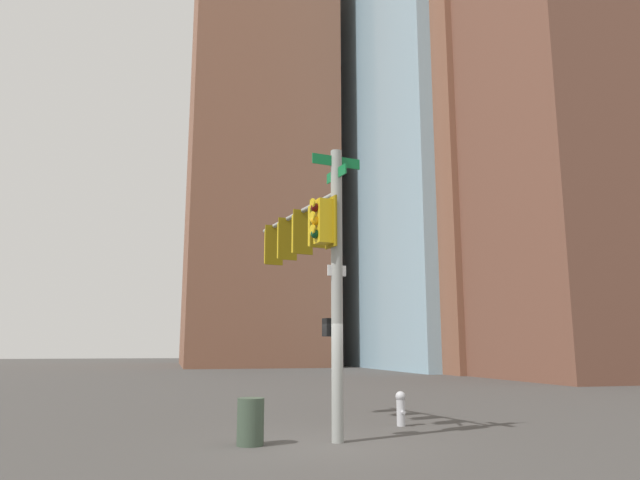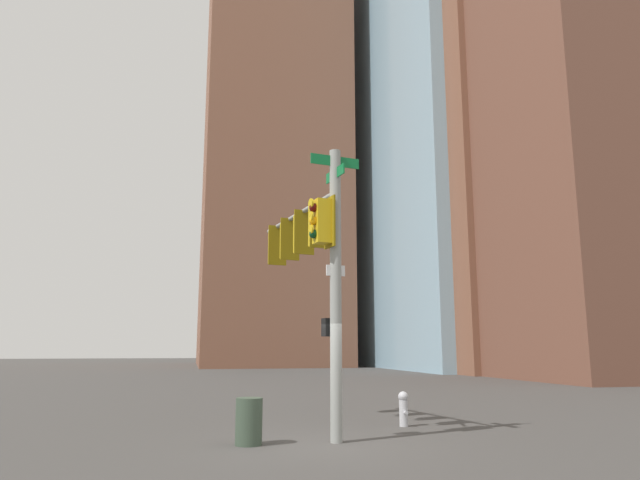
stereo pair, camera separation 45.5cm
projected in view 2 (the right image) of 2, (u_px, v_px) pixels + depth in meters
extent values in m
plane|color=#423F3D|center=(321.00, 445.00, 12.05)|extent=(200.00, 200.00, 0.00)
cylinder|color=gray|center=(336.00, 290.00, 12.92)|extent=(0.26, 0.26, 6.47)
cylinder|color=gray|center=(297.00, 215.00, 15.56)|extent=(4.87, 1.00, 0.12)
cylinder|color=gray|center=(320.00, 220.00, 14.05)|extent=(1.04, 0.27, 0.75)
cube|color=#0F6B33|center=(335.00, 161.00, 13.46)|extent=(0.25, 1.20, 0.24)
cube|color=#0F6B33|center=(335.00, 174.00, 13.41)|extent=(0.96, 0.20, 0.24)
cube|color=white|center=(336.00, 271.00, 13.00)|extent=(0.11, 0.45, 0.24)
cube|color=gold|center=(317.00, 226.00, 14.20)|extent=(0.40, 0.40, 1.00)
cube|color=#7D640C|center=(320.00, 224.00, 14.02)|extent=(0.14, 0.54, 1.16)
sphere|color=#470A07|center=(314.00, 215.00, 14.44)|extent=(0.20, 0.20, 0.20)
cylinder|color=gold|center=(313.00, 212.00, 14.51)|extent=(0.08, 0.23, 0.23)
sphere|color=#4C330A|center=(314.00, 227.00, 14.38)|extent=(0.20, 0.20, 0.20)
cylinder|color=gold|center=(313.00, 224.00, 14.46)|extent=(0.08, 0.23, 0.23)
sphere|color=green|center=(314.00, 239.00, 14.33)|extent=(0.20, 0.20, 0.20)
cylinder|color=gold|center=(313.00, 236.00, 14.40)|extent=(0.08, 0.23, 0.23)
cube|color=gold|center=(301.00, 233.00, 15.17)|extent=(0.40, 0.40, 1.00)
cube|color=#7D640C|center=(304.00, 232.00, 15.00)|extent=(0.14, 0.54, 1.16)
sphere|color=#470A07|center=(299.00, 224.00, 15.41)|extent=(0.20, 0.20, 0.20)
cylinder|color=gold|center=(298.00, 221.00, 15.48)|extent=(0.08, 0.23, 0.23)
sphere|color=#4C330A|center=(299.00, 235.00, 15.36)|extent=(0.20, 0.20, 0.20)
cylinder|color=gold|center=(298.00, 232.00, 15.43)|extent=(0.08, 0.23, 0.23)
sphere|color=green|center=(299.00, 246.00, 15.30)|extent=(0.20, 0.20, 0.20)
cylinder|color=gold|center=(298.00, 243.00, 15.38)|extent=(0.08, 0.23, 0.23)
cube|color=gold|center=(288.00, 240.00, 16.14)|extent=(0.40, 0.40, 1.00)
cube|color=#7D640C|center=(290.00, 239.00, 15.97)|extent=(0.14, 0.54, 1.16)
sphere|color=#470A07|center=(285.00, 231.00, 16.38)|extent=(0.20, 0.20, 0.20)
cylinder|color=gold|center=(285.00, 228.00, 16.46)|extent=(0.08, 0.23, 0.23)
sphere|color=#F29E0C|center=(285.00, 241.00, 16.33)|extent=(0.20, 0.20, 0.20)
cylinder|color=gold|center=(284.00, 239.00, 16.40)|extent=(0.08, 0.23, 0.23)
sphere|color=#0A3819|center=(285.00, 252.00, 16.27)|extent=(0.20, 0.20, 0.20)
cylinder|color=gold|center=(284.00, 249.00, 16.35)|extent=(0.08, 0.23, 0.23)
cube|color=gold|center=(275.00, 246.00, 17.11)|extent=(0.40, 0.40, 1.00)
cube|color=#7D640C|center=(277.00, 245.00, 16.94)|extent=(0.14, 0.54, 1.16)
sphere|color=red|center=(273.00, 237.00, 17.35)|extent=(0.20, 0.20, 0.20)
cylinder|color=gold|center=(273.00, 235.00, 17.43)|extent=(0.08, 0.23, 0.23)
sphere|color=#4C330A|center=(273.00, 247.00, 17.30)|extent=(0.20, 0.20, 0.20)
cylinder|color=gold|center=(273.00, 245.00, 17.37)|extent=(0.08, 0.23, 0.23)
sphere|color=#0A3819|center=(273.00, 257.00, 17.25)|extent=(0.20, 0.20, 0.20)
cylinder|color=gold|center=(272.00, 255.00, 17.32)|extent=(0.08, 0.23, 0.23)
cube|color=gold|center=(322.00, 222.00, 13.07)|extent=(0.40, 0.40, 1.00)
cube|color=#7D640C|center=(330.00, 222.00, 13.15)|extent=(0.54, 0.14, 1.16)
sphere|color=#470A07|center=(314.00, 208.00, 13.05)|extent=(0.20, 0.20, 0.20)
cylinder|color=gold|center=(311.00, 204.00, 13.04)|extent=(0.23, 0.08, 0.23)
sphere|color=#F29E0C|center=(314.00, 221.00, 13.00)|extent=(0.20, 0.20, 0.20)
cylinder|color=gold|center=(311.00, 217.00, 12.99)|extent=(0.23, 0.08, 0.23)
sphere|color=#0A3819|center=(314.00, 234.00, 12.94)|extent=(0.20, 0.20, 0.20)
cylinder|color=gold|center=(311.00, 230.00, 12.93)|extent=(0.23, 0.08, 0.23)
cube|color=black|center=(331.00, 327.00, 13.03)|extent=(0.31, 0.40, 0.40)
cube|color=#EA5914|center=(328.00, 328.00, 13.15)|extent=(0.06, 0.25, 0.28)
cylinder|color=#B2B2B7|center=(404.00, 413.00, 14.92)|extent=(0.22, 0.22, 0.65)
sphere|color=#B2B2B7|center=(403.00, 397.00, 14.99)|extent=(0.26, 0.26, 0.26)
cylinder|color=#B2B2B7|center=(406.00, 413.00, 14.77)|extent=(0.10, 0.09, 0.09)
cylinder|color=#384738|center=(249.00, 421.00, 12.11)|extent=(0.56, 0.56, 0.95)
cube|color=brown|center=(474.00, 124.00, 58.38)|extent=(25.61, 15.38, 48.06)
cube|color=brown|center=(580.00, 89.00, 44.07)|extent=(19.27, 16.58, 42.46)
cube|color=#8CB2C6|center=(463.00, 85.00, 66.85)|extent=(33.81, 22.73, 63.18)
cube|color=brown|center=(269.00, 147.00, 70.42)|extent=(22.17, 15.19, 51.60)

